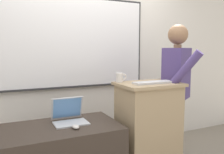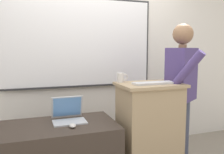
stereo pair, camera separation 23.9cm
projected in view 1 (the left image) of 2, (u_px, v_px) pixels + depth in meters
name	position (u px, v px, depth m)	size (l,w,h in m)	color
back_wall	(86.00, 52.00, 3.20)	(6.40, 0.17, 2.72)	silver
lectern_podium	(148.00, 131.00, 2.52)	(0.64, 0.48, 1.05)	tan
person_presenter	(177.00, 85.00, 2.79)	(0.60, 0.72, 1.68)	#474C60
laptop	(69.00, 115.00, 2.28)	(0.31, 0.28, 0.23)	#B7BABF
wireless_keyboard	(153.00, 82.00, 2.41)	(0.43, 0.13, 0.02)	silver
computer_mouse_by_laptop	(76.00, 127.00, 2.09)	(0.06, 0.10, 0.03)	silver
coffee_mug	(120.00, 77.00, 2.51)	(0.12, 0.07, 0.10)	silver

